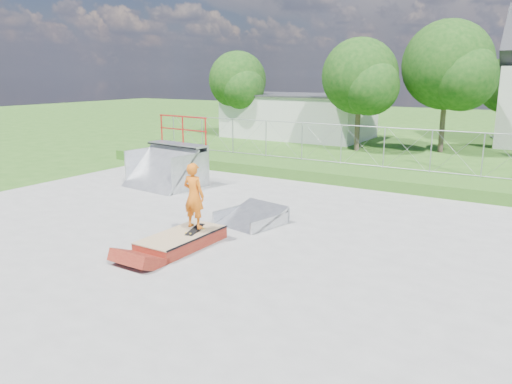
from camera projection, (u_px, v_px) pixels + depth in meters
ground at (201, 235)px, 14.46m from camera, size 120.00×120.00×0.00m
concrete_pad at (201, 234)px, 14.46m from camera, size 20.00×16.00×0.04m
grass_berm at (332, 172)px, 22.28m from camera, size 24.00×3.00×0.50m
grind_box at (182, 241)px, 13.40m from camera, size 1.26×2.53×0.37m
quarter_pipe at (163, 153)px, 20.24m from camera, size 3.07×2.68×2.84m
flat_bank_ramp at (251, 216)px, 15.41m from camera, size 2.02×2.11×0.52m
skateboard at (195, 230)px, 13.56m from camera, size 0.37×0.82×0.13m
skater at (194, 198)px, 13.35m from camera, size 0.66×0.44×1.78m
concrete_stairs at (174, 156)px, 25.91m from camera, size 1.50×1.60×0.80m
chain_link_fence at (341, 144)px, 22.85m from camera, size 20.00×0.06×1.80m
utility_building_flat at (298, 117)px, 36.43m from camera, size 10.00×6.00×3.00m
tree_left_near at (363, 79)px, 29.16m from camera, size 4.76×4.48×6.65m
tree_center at (452, 68)px, 28.35m from camera, size 5.44×5.12×7.60m
tree_left_far at (239, 82)px, 36.00m from camera, size 4.42×4.16×6.18m
tree_back_mid at (511, 87)px, 34.07m from camera, size 4.08×3.84×5.70m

